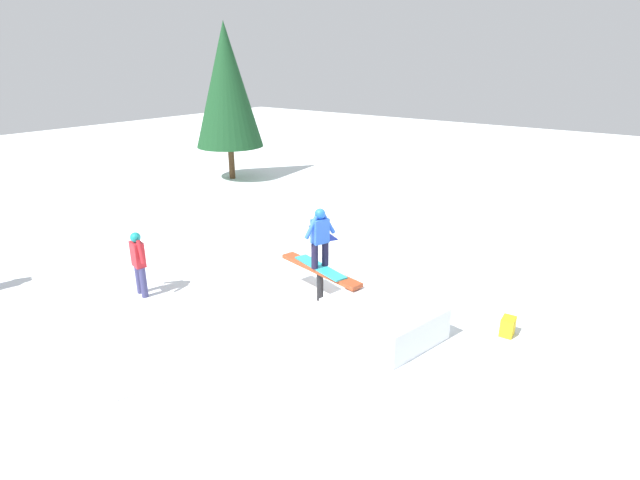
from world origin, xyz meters
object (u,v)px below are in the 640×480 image
rail_feature (320,273)px  main_rider_on_rail (320,240)px  backpack_on_snow (508,326)px  bystander_red (139,261)px  loose_snowboard_navy (323,232)px  loose_snowboard_white (157,380)px  pine_tree_near (227,86)px

rail_feature → main_rider_on_rail: bearing=0.0°
main_rider_on_rail → backpack_on_snow: bearing=-147.4°
rail_feature → main_rider_on_rail: 0.71m
backpack_on_snow → bystander_red: bearing=109.7°
main_rider_on_rail → rail_feature: bearing=0.0°
bystander_red → loose_snowboard_navy: bearing=-83.6°
rail_feature → loose_snowboard_white: rail_feature is taller
rail_feature → pine_tree_near: size_ratio=0.36×
pine_tree_near → loose_snowboard_white: bearing=131.5°
rail_feature → loose_snowboard_white: size_ratio=1.69×
rail_feature → loose_snowboard_white: 3.76m
main_rider_on_rail → pine_tree_near: bearing=-17.0°
bystander_red → main_rider_on_rail: bearing=-133.1°
bystander_red → rail_feature: bearing=-133.1°
main_rider_on_rail → loose_snowboard_white: main_rider_on_rail is taller
loose_snowboard_white → pine_tree_near: size_ratio=0.21×
pine_tree_near → bystander_red: bearing=126.3°
rail_feature → bystander_red: 3.74m
loose_snowboard_white → pine_tree_near: pine_tree_near is taller
rail_feature → loose_snowboard_navy: bearing=-42.1°
loose_snowboard_navy → backpack_on_snow: backpack_on_snow is taller
rail_feature → loose_snowboard_navy: rail_feature is taller
backpack_on_snow → pine_tree_near: 14.56m
loose_snowboard_navy → pine_tree_near: pine_tree_near is taller
bystander_red → pine_tree_near: (6.33, -8.61, 2.87)m
rail_feature → backpack_on_snow: rail_feature is taller
bystander_red → pine_tree_near: 11.07m
rail_feature → loose_snowboard_navy: size_ratio=1.54×
backpack_on_snow → pine_tree_near: size_ratio=0.06×
loose_snowboard_navy → loose_snowboard_white: (-2.07, 7.06, 0.00)m
loose_snowboard_navy → pine_tree_near: 8.52m
backpack_on_snow → pine_tree_near: pine_tree_near is taller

